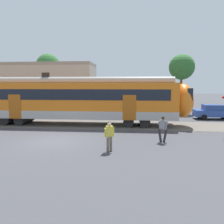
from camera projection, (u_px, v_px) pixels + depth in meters
ground_plane at (56, 141)px, 14.17m from camera, size 160.00×160.00×0.00m
pedestrian_yellow at (109, 134)px, 11.83m from camera, size 0.54×0.68×1.67m
pedestrian_grey at (163, 127)px, 13.75m from camera, size 0.70×0.47×1.67m
parked_car_blue at (214, 112)px, 23.05m from camera, size 4.01×1.77×1.54m
background_building at (15, 88)px, 29.52m from camera, size 21.45×5.00×9.20m
street_tree_right at (182, 67)px, 27.86m from camera, size 3.23×3.23×7.49m
street_tree_left at (48, 66)px, 30.12m from camera, size 3.19×3.19×7.88m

